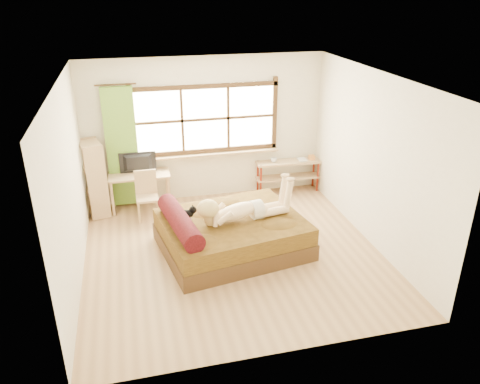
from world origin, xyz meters
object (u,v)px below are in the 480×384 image
object	(u,v)px
desk	(139,179)
chair	(147,192)
kitten	(185,214)
bookshelf	(94,178)
woman	(242,200)
pipe_shelf	(289,169)
bed	(229,233)

from	to	relation	value
desk	chair	bearing A→B (deg)	-74.75
kitten	bookshelf	world-z (taller)	bookshelf
bookshelf	woman	bearing A→B (deg)	-53.00
chair	bookshelf	world-z (taller)	bookshelf
woman	pipe_shelf	xyz separation A→B (m)	(1.45, 2.00, -0.38)
woman	desk	size ratio (longest dim) A/B	1.35
woman	chair	bearing A→B (deg)	122.60
pipe_shelf	desk	bearing A→B (deg)	-175.32
bed	bookshelf	distance (m)	2.77
bed	chair	size ratio (longest dim) A/B	2.77
kitten	chair	world-z (taller)	chair
pipe_shelf	kitten	bearing A→B (deg)	-139.11
woman	kitten	size ratio (longest dim) A/B	4.67
desk	chair	world-z (taller)	chair
bed	desk	distance (m)	2.26
kitten	bookshelf	size ratio (longest dim) A/B	0.24
chair	pipe_shelf	size ratio (longest dim) A/B	0.67
kitten	pipe_shelf	distance (m)	2.98
woman	desk	bearing A→B (deg)	118.40
woman	pipe_shelf	distance (m)	2.50
bed	desk	world-z (taller)	bed
kitten	chair	size ratio (longest dim) A/B	0.37
chair	bookshelf	bearing A→B (deg)	158.42
bed	kitten	size ratio (longest dim) A/B	7.46
bed	woman	size ratio (longest dim) A/B	1.60
desk	bookshelf	bearing A→B (deg)	-178.34
bed	bookshelf	xyz separation A→B (m)	(-2.05, 1.82, 0.40)
pipe_shelf	bed	bearing A→B (deg)	-127.84
woman	kitten	distance (m)	0.90
pipe_shelf	bookshelf	bearing A→B (deg)	-175.49
kitten	chair	distance (m)	1.46
chair	bookshelf	distance (m)	0.97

